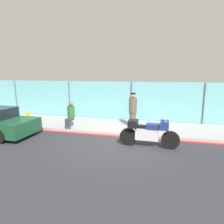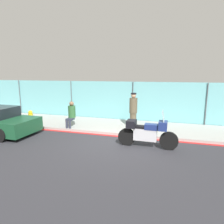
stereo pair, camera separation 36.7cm
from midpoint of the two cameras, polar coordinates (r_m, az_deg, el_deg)
name	(u,v)px [view 1 (the left image)]	position (r m, az deg, el deg)	size (l,w,h in m)	color
ground_plane	(117,143)	(8.59, 0.18, -8.89)	(120.00, 120.00, 0.00)	#2D2D33
sidewalk	(127,127)	(10.86, 3.30, -4.25)	(30.02, 2.87, 0.13)	#9E9E99
curb_paint_stripe	(121,136)	(9.45, 1.55, -6.99)	(30.02, 0.18, 0.01)	red
storefront_fence	(131,102)	(12.10, 4.71, 2.88)	(28.51, 0.16, 2.43)	#6BB2B7
motorcycle	(148,132)	(8.09, 9.09, -5.67)	(2.38, 0.53, 1.53)	black
officer_standing	(133,110)	(10.39, 4.96, 0.61)	(0.41, 0.41, 1.81)	brown
person_seated_on_curb	(71,113)	(10.68, -12.74, -0.32)	(0.38, 0.69, 1.34)	#2D3342
fire_hydrant	(28,117)	(12.52, -23.60, -1.28)	(0.26, 0.32, 0.67)	gold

